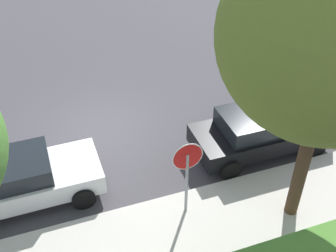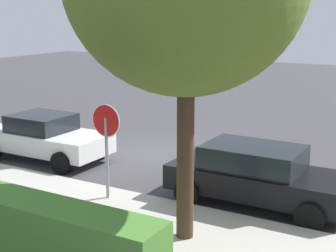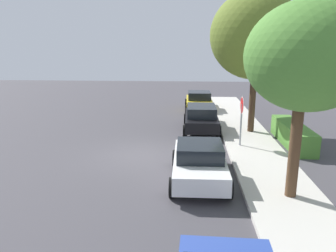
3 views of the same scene
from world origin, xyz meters
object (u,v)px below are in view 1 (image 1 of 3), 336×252
object	(u,v)px
stop_sign	(187,168)
street_tree_mid_block	(330,35)
parked_car_black	(260,131)
parked_car_white	(24,179)

from	to	relation	value
stop_sign	street_tree_mid_block	xyz separation A→B (m)	(-2.56, 0.87, 3.50)
stop_sign	parked_car_black	size ratio (longest dim) A/B	0.57
stop_sign	parked_car_black	bearing A→B (deg)	-151.34
street_tree_mid_block	parked_car_black	bearing A→B (deg)	-102.56
stop_sign	parked_car_white	xyz separation A→B (m)	(3.93, -2.03, -0.96)
parked_car_white	street_tree_mid_block	size ratio (longest dim) A/B	0.55
parked_car_white	street_tree_mid_block	bearing A→B (deg)	155.93
parked_car_white	street_tree_mid_block	distance (m)	8.38
street_tree_mid_block	stop_sign	bearing A→B (deg)	-18.76
stop_sign	parked_car_white	size ratio (longest dim) A/B	0.59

